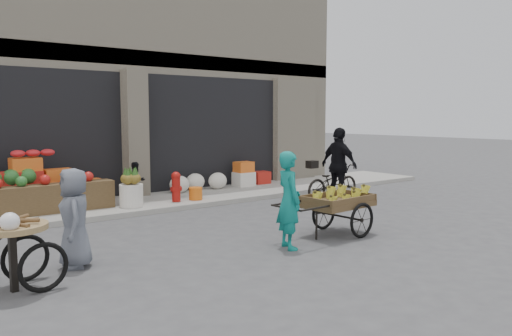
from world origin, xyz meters
TOP-DOWN VIEW (x-y plane):
  - ground at (0.00, 0.00)m, footprint 80.00×80.00m
  - sidewalk at (0.00, 4.10)m, footprint 18.00×2.20m
  - building at (0.00, 8.03)m, footprint 14.00×6.45m
  - fruit_display at (-2.48, 4.38)m, footprint 3.10×1.12m
  - pineapple_bin at (-0.75, 3.60)m, footprint 0.52×0.52m
  - fire_hydrant at (0.35, 3.55)m, footprint 0.22×0.22m
  - orange_bucket at (0.85, 3.50)m, footprint 0.32×0.32m
  - right_bay_goods at (2.61, 4.70)m, footprint 3.35×0.60m
  - seated_person at (-0.35, 4.20)m, footprint 0.51×0.43m
  - banana_cart at (1.24, -0.71)m, footprint 2.16×0.98m
  - vendor_woman at (-0.02, -0.87)m, footprint 0.53×0.66m
  - tricycle_cart at (-4.01, -0.32)m, footprint 1.45×0.94m
  - vendor_grey at (-3.07, 0.23)m, footprint 0.59×0.77m
  - bicycle at (3.98, 1.97)m, footprint 1.72×0.60m
  - cyclist at (3.78, 1.57)m, footprint 0.45×1.09m

SIDE VIEW (x-z plane):
  - ground at x=0.00m, z-range 0.00..0.00m
  - sidewalk at x=0.00m, z-range 0.00..0.12m
  - orange_bucket at x=0.85m, z-range 0.12..0.42m
  - pineapple_bin at x=-0.75m, z-range 0.12..0.62m
  - right_bay_goods at x=2.61m, z-range 0.06..0.76m
  - bicycle at x=3.98m, z-range 0.00..0.90m
  - fire_hydrant at x=0.35m, z-range 0.15..0.86m
  - tricycle_cart at x=-4.01m, z-range 0.09..1.04m
  - seated_person at x=-0.35m, z-range 0.12..1.05m
  - banana_cart at x=1.24m, z-range 0.20..1.09m
  - fruit_display at x=-2.48m, z-range 0.05..1.29m
  - vendor_grey at x=-3.07m, z-range 0.00..1.41m
  - vendor_woman at x=-0.02m, z-range 0.00..1.58m
  - cyclist at x=3.78m, z-range 0.00..1.85m
  - building at x=0.00m, z-range -0.13..6.87m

